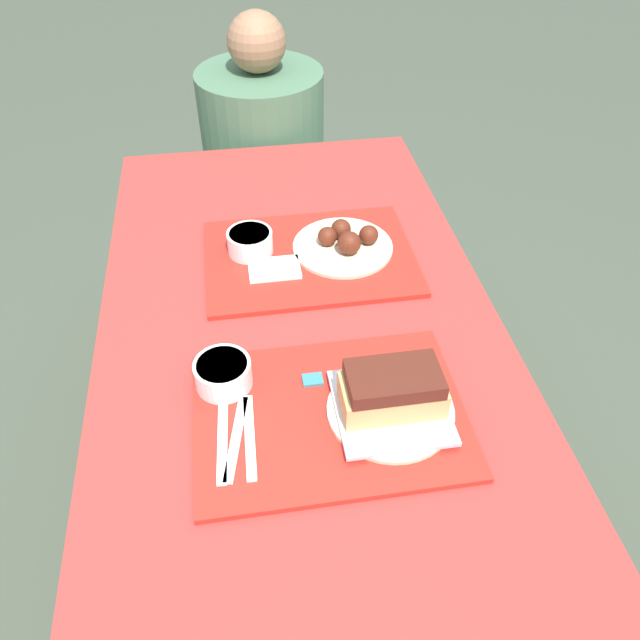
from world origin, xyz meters
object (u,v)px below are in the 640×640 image
object	(u,v)px
tray_far	(310,258)
person_seated_across	(263,139)
brisket_sandwich_plate	(392,397)
bowl_coleslaw_near	(223,373)
bowl_coleslaw_far	(250,241)
wings_plate_far	(345,242)
tray_near	(330,415)

from	to	relation	value
tray_far	person_seated_across	bearing A→B (deg)	93.14
brisket_sandwich_plate	bowl_coleslaw_near	bearing A→B (deg)	158.67
brisket_sandwich_plate	bowl_coleslaw_far	xyz separation A→B (m)	(-0.20, 0.49, -0.01)
person_seated_across	bowl_coleslaw_far	bearing A→B (deg)	-96.69
wings_plate_far	person_seated_across	bearing A→B (deg)	99.29
wings_plate_far	person_seated_across	distance (m)	0.77
tray_near	tray_far	world-z (taller)	same
tray_far	brisket_sandwich_plate	bearing A→B (deg)	-80.98
bowl_coleslaw_near	wings_plate_far	world-z (taller)	wings_plate_far
bowl_coleslaw_near	bowl_coleslaw_far	bearing A→B (deg)	78.91
brisket_sandwich_plate	bowl_coleslaw_far	bearing A→B (deg)	112.15
tray_near	wings_plate_far	world-z (taller)	wings_plate_far
bowl_coleslaw_far	wings_plate_far	size ratio (longest dim) A/B	0.45
bowl_coleslaw_near	person_seated_across	size ratio (longest dim) A/B	0.16
brisket_sandwich_plate	person_seated_across	bearing A→B (deg)	95.34
tray_far	wings_plate_far	size ratio (longest dim) A/B	2.05
tray_near	tray_far	size ratio (longest dim) A/B	1.00
bowl_coleslaw_far	tray_far	bearing A→B (deg)	-15.84
tray_far	bowl_coleslaw_far	size ratio (longest dim) A/B	4.56
tray_far	wings_plate_far	distance (m)	0.09
tray_near	brisket_sandwich_plate	xyz separation A→B (m)	(0.10, -0.01, 0.04)
bowl_coleslaw_near	bowl_coleslaw_far	distance (m)	0.39
tray_near	bowl_coleslaw_near	size ratio (longest dim) A/B	4.56
bowl_coleslaw_far	tray_near	bearing A→B (deg)	-78.42
tray_near	brisket_sandwich_plate	bearing A→B (deg)	-7.38
tray_far	brisket_sandwich_plate	xyz separation A→B (m)	(0.07, -0.45, 0.04)
tray_near	tray_far	distance (m)	0.44
wings_plate_far	person_seated_across	size ratio (longest dim) A/B	0.35
wings_plate_far	tray_near	bearing A→B (deg)	-103.65
bowl_coleslaw_near	brisket_sandwich_plate	distance (m)	0.29
tray_far	person_seated_across	size ratio (longest dim) A/B	0.71
bowl_coleslaw_far	wings_plate_far	xyz separation A→B (m)	(0.21, -0.02, -0.01)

